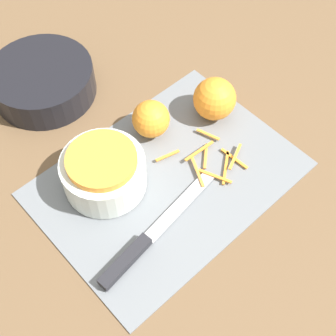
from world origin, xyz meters
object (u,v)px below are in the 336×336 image
object	(u,v)px
knife	(140,247)
orange_left	(215,99)
bowl_speckled	(104,171)
bowl_dark	(43,81)
orange_right	(151,119)

from	to	relation	value
knife	orange_left	bearing A→B (deg)	15.19
bowl_speckled	bowl_dark	xyz separation A→B (m)	(0.05, 0.26, -0.01)
bowl_speckled	knife	world-z (taller)	bowl_speckled
bowl_dark	orange_right	world-z (taller)	orange_right
orange_left	bowl_dark	bearing A→B (deg)	127.10
knife	orange_left	distance (m)	0.32
bowl_dark	bowl_speckled	bearing A→B (deg)	-100.52
orange_left	bowl_speckled	bearing A→B (deg)	176.61
orange_right	knife	bearing A→B (deg)	-135.97
bowl_dark	orange_left	world-z (taller)	orange_left
orange_right	bowl_speckled	bearing A→B (deg)	-166.37
orange_right	orange_left	bearing A→B (deg)	-22.22
bowl_speckled	knife	bearing A→B (deg)	-105.60
knife	orange_left	xyz separation A→B (m)	(0.29, 0.12, 0.03)
bowl_dark	orange_left	size ratio (longest dim) A/B	2.51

